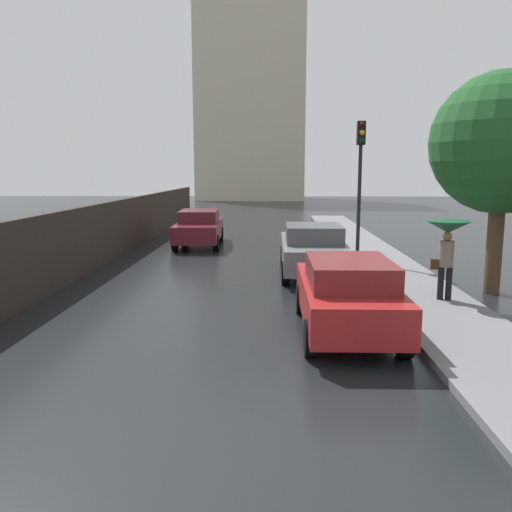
% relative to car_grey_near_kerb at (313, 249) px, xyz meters
% --- Properties ---
extents(ground, '(120.00, 120.00, 0.00)m').
position_rel_car_grey_near_kerb_xyz_m(ground, '(-2.65, -10.35, -0.78)').
color(ground, black).
extents(car_grey_near_kerb, '(1.92, 4.57, 1.54)m').
position_rel_car_grey_near_kerb_xyz_m(car_grey_near_kerb, '(0.00, 0.00, 0.00)').
color(car_grey_near_kerb, slate).
rests_on(car_grey_near_kerb, ground).
extents(car_red_far_ahead, '(1.81, 4.12, 1.49)m').
position_rel_car_grey_near_kerb_xyz_m(car_red_far_ahead, '(0.22, -5.76, -0.00)').
color(car_red_far_ahead, maroon).
rests_on(car_red_far_ahead, ground).
extents(car_maroon_behind_camera, '(1.97, 4.58, 1.49)m').
position_rel_car_grey_near_kerb_xyz_m(car_maroon_behind_camera, '(-4.31, 6.10, -0.01)').
color(car_maroon_behind_camera, maroon).
rests_on(car_maroon_behind_camera, ground).
extents(pedestrian_with_umbrella_near, '(1.01, 1.01, 1.85)m').
position_rel_car_grey_near_kerb_xyz_m(pedestrian_with_umbrella_near, '(2.80, -3.57, 0.85)').
color(pedestrian_with_umbrella_near, black).
rests_on(pedestrian_with_umbrella_near, sidewalk_strip).
extents(traffic_light, '(0.26, 0.39, 4.56)m').
position_rel_car_grey_near_kerb_xyz_m(traffic_light, '(1.62, 1.69, 2.50)').
color(traffic_light, black).
rests_on(traffic_light, sidewalk_strip).
extents(street_tree_near, '(3.49, 3.49, 5.53)m').
position_rel_car_grey_near_kerb_xyz_m(street_tree_near, '(4.42, -2.30, 2.98)').
color(street_tree_near, '#4C3823').
rests_on(street_tree_near, ground).
extents(distant_tower, '(11.54, 9.01, 26.70)m').
position_rel_car_grey_near_kerb_xyz_m(distant_tower, '(-3.66, 43.33, 10.49)').
color(distant_tower, beige).
rests_on(distant_tower, ground).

